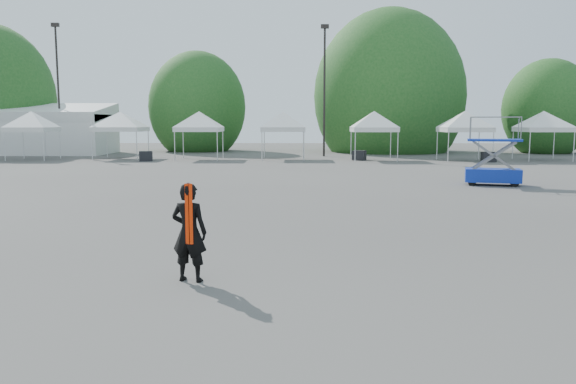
{
  "coord_description": "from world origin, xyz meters",
  "views": [
    {
      "loc": [
        0.86,
        -10.85,
        2.55
      ],
      "look_at": [
        0.72,
        -0.76,
        1.3
      ],
      "focal_mm": 35.0,
      "sensor_mm": 36.0,
      "label": 1
    }
  ],
  "objects": [
    {
      "name": "tent_d",
      "position": [
        -5.85,
        28.2,
        3.06
      ],
      "size": [
        4.34,
        4.34,
        3.88
      ],
      "color": "silver",
      "rests_on": "ground"
    },
    {
      "name": "tent_b",
      "position": [
        -17.28,
        27.65,
        3.06
      ],
      "size": [
        3.99,
        3.99,
        3.88
      ],
      "color": "silver",
      "rests_on": "ground"
    },
    {
      "name": "tree_far_e",
      "position": [
        22.0,
        37.0,
        3.63
      ],
      "size": [
        3.84,
        3.84,
        5.84
      ],
      "color": "#382314",
      "rests_on": "ground"
    },
    {
      "name": "light_pole_east",
      "position": [
        3.0,
        32.0,
        5.52
      ],
      "size": [
        0.6,
        0.25,
        9.8
      ],
      "color": "black",
      "rests_on": "ground"
    },
    {
      "name": "tree_mid_w",
      "position": [
        -8.0,
        40.0,
        3.93
      ],
      "size": [
        4.16,
        4.16,
        6.33
      ],
      "color": "#382314",
      "rests_on": "ground"
    },
    {
      "name": "marquee",
      "position": [
        -22.0,
        35.0,
        1.97
      ],
      "size": [
        15.0,
        6.25,
        4.23
      ],
      "color": "silver",
      "rests_on": "ground"
    },
    {
      "name": "man",
      "position": [
        -0.85,
        -2.03,
        0.81
      ],
      "size": [
        0.66,
        0.5,
        1.61
      ],
      "rotation": [
        0.0,
        0.0,
        2.92
      ],
      "color": "black",
      "rests_on": "ground"
    },
    {
      "name": "ground",
      "position": [
        0.0,
        0.0,
        0.0
      ],
      "size": [
        120.0,
        120.0,
        0.0
      ],
      "primitive_type": "plane",
      "color": "#474442",
      "rests_on": "ground"
    },
    {
      "name": "tent_c",
      "position": [
        -11.57,
        28.96,
        3.06
      ],
      "size": [
        4.64,
        4.64,
        3.88
      ],
      "color": "silver",
      "rests_on": "ground"
    },
    {
      "name": "tent_g",
      "position": [
        12.2,
        27.17,
        3.06
      ],
      "size": [
        4.39,
        4.39,
        3.88
      ],
      "color": "silver",
      "rests_on": "ground"
    },
    {
      "name": "tent_h",
      "position": [
        17.63,
        27.63,
        3.06
      ],
      "size": [
        4.36,
        4.36,
        3.88
      ],
      "color": "silver",
      "rests_on": "ground"
    },
    {
      "name": "crate_mid",
      "position": [
        5.19,
        27.54,
        0.33
      ],
      "size": [
        1.04,
        0.94,
        0.66
      ],
      "primitive_type": "cube",
      "rotation": [
        0.0,
        0.0,
        -0.4
      ],
      "color": "black",
      "rests_on": "ground"
    },
    {
      "name": "tent_e",
      "position": [
        -0.01,
        28.4,
        3.06
      ],
      "size": [
        4.29,
        4.29,
        3.88
      ],
      "color": "silver",
      "rests_on": "ground"
    },
    {
      "name": "crate_east",
      "position": [
        13.43,
        25.86,
        0.33
      ],
      "size": [
        0.88,
        0.7,
        0.66
      ],
      "primitive_type": "cube",
      "rotation": [
        0.0,
        0.0,
        -0.04
      ],
      "color": "black",
      "rests_on": "ground"
    },
    {
      "name": "scissor_lift",
      "position": [
        8.94,
        12.15,
        1.41
      ],
      "size": [
        2.37,
        1.61,
        2.79
      ],
      "rotation": [
        0.0,
        0.0,
        -0.27
      ],
      "color": "#0B209A",
      "rests_on": "ground"
    },
    {
      "name": "tent_f",
      "position": [
        6.16,
        27.53,
        3.06
      ],
      "size": [
        4.24,
        4.24,
        3.88
      ],
      "color": "silver",
      "rests_on": "ground"
    },
    {
      "name": "crate_west",
      "position": [
        -9.13,
        26.3,
        0.33
      ],
      "size": [
        1.01,
        0.88,
        0.66
      ],
      "primitive_type": "cube",
      "rotation": [
        0.0,
        0.0,
        0.29
      ],
      "color": "black",
      "rests_on": "ground"
    },
    {
      "name": "tree_mid_e",
      "position": [
        9.0,
        39.0,
        4.84
      ],
      "size": [
        5.12,
        5.12,
        7.79
      ],
      "color": "#382314",
      "rests_on": "ground"
    },
    {
      "name": "light_pole_west",
      "position": [
        -18.0,
        34.0,
        5.77
      ],
      "size": [
        0.6,
        0.25,
        10.3
      ],
      "color": "black",
      "rests_on": "ground"
    }
  ]
}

